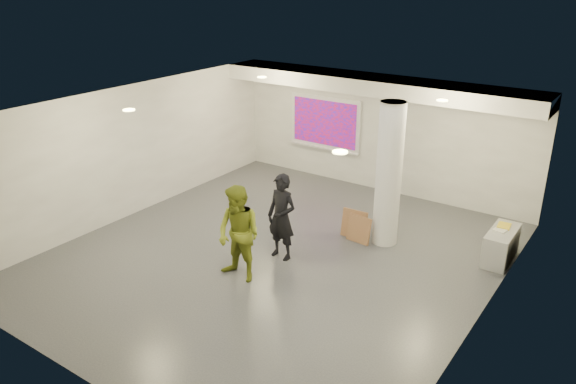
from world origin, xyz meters
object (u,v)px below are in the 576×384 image
Objects in this scene: projection_screen at (325,123)px; woman at (282,217)px; credenza at (501,245)px; man at (239,234)px; column at (389,175)px.

woman is at bearing -68.92° from projection_screen.
projection_screen is 1.90× the size of credenza.
man reaches higher than credenza.
man is (-0.15, -1.12, 0.04)m from woman.
column reaches higher than woman.
man reaches higher than woman.
woman is 1.13m from man.
projection_screen is at bearing 139.44° from column.
man is (-3.77, -3.45, 0.59)m from credenza.
projection_screen is at bearing 114.08° from woman.
projection_screen is (-3.10, 2.65, 0.03)m from column.
credenza is at bearing 14.19° from column.
column is 4.08m from projection_screen.
projection_screen is 5.84m from credenza.
credenza is 0.64× the size of woman.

